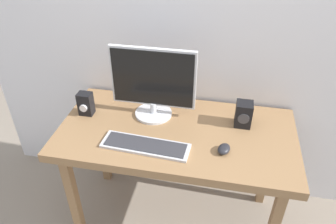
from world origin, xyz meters
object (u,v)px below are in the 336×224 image
at_px(desk, 176,141).
at_px(audio_controller, 86,104).
at_px(monitor, 153,83).
at_px(mouse, 224,149).
at_px(speaker_right, 244,114).
at_px(keyboard_primary, 145,146).

relative_size(desk, audio_controller, 9.45).
height_order(monitor, mouse, monitor).
relative_size(speaker_right, audio_controller, 1.04).
height_order(desk, audio_controller, audio_controller).
xyz_separation_m(keyboard_primary, audio_controller, (-0.42, 0.23, 0.06)).
xyz_separation_m(keyboard_primary, mouse, (0.41, 0.04, 0.01)).
distance_m(desk, mouse, 0.32).
bearing_deg(monitor, mouse, -31.32).
height_order(keyboard_primary, mouse, mouse).
distance_m(desk, keyboard_primary, 0.24).
distance_m(speaker_right, audio_controller, 0.92).
bearing_deg(keyboard_primary, monitor, 94.85).
xyz_separation_m(desk, keyboard_primary, (-0.14, -0.17, 0.09)).
height_order(mouse, audio_controller, audio_controller).
xyz_separation_m(desk, mouse, (0.27, -0.13, 0.10)).
xyz_separation_m(mouse, speaker_right, (0.09, 0.26, 0.05)).
height_order(keyboard_primary, audio_controller, audio_controller).
relative_size(monitor, mouse, 5.59).
bearing_deg(monitor, desk, -39.63).
xyz_separation_m(keyboard_primary, speaker_right, (0.50, 0.30, 0.07)).
bearing_deg(audio_controller, monitor, 11.04).
distance_m(desk, audio_controller, 0.58).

